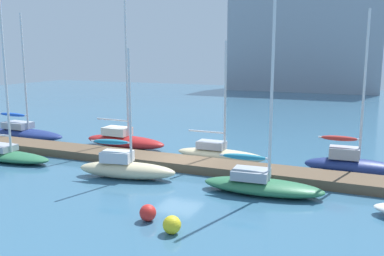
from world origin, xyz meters
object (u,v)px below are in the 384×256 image
object	(u,v)px
sailboat_2	(124,139)
harbor_building_distant	(304,40)
sailboat_3	(125,167)
sailboat_6	(352,163)
mooring_buoy_red	(148,213)
sailboat_0	(24,131)
sailboat_5	(261,183)
mooring_buoy_yellow	(172,225)
sailboat_1	(7,153)
sailboat_4	(219,153)

from	to	relation	value
sailboat_2	harbor_building_distant	bearing A→B (deg)	87.19
sailboat_2	sailboat_3	distance (m)	7.48
sailboat_6	mooring_buoy_red	bearing A→B (deg)	-127.90
sailboat_0	sailboat_5	world-z (taller)	sailboat_5
sailboat_3	sailboat_5	world-z (taller)	sailboat_5
mooring_buoy_red	mooring_buoy_yellow	xyz separation A→B (m)	(1.41, -0.70, 0.01)
sailboat_0	sailboat_5	bearing A→B (deg)	-13.07
sailboat_2	mooring_buoy_red	world-z (taller)	sailboat_2
sailboat_1	sailboat_6	world-z (taller)	sailboat_1
sailboat_1	harbor_building_distant	size ratio (longest dim) A/B	0.40
sailboat_4	sailboat_5	xyz separation A→B (m)	(3.97, -5.14, 0.05)
sailboat_1	mooring_buoy_red	size ratio (longest dim) A/B	14.61
sailboat_5	sailboat_6	world-z (taller)	sailboat_5
sailboat_3	sailboat_4	bearing A→B (deg)	48.57
mooring_buoy_red	harbor_building_distant	world-z (taller)	harbor_building_distant
sailboat_0	sailboat_2	size ratio (longest dim) A/B	0.90
sailboat_1	mooring_buoy_red	xyz separation A→B (m)	(12.72, -4.82, -0.13)
sailboat_6	harbor_building_distant	size ratio (longest dim) A/B	0.35
sailboat_3	sailboat_4	size ratio (longest dim) A/B	0.93
sailboat_4	harbor_building_distant	world-z (taller)	harbor_building_distant
sailboat_1	sailboat_6	bearing A→B (deg)	14.75
sailboat_6	sailboat_1	bearing A→B (deg)	-167.81
mooring_buoy_red	harbor_building_distant	bearing A→B (deg)	93.48
mooring_buoy_yellow	harbor_building_distant	distance (m)	63.29
sailboat_0	sailboat_1	bearing A→B (deg)	-51.27
sailboat_0	harbor_building_distant	xyz separation A→B (m)	(13.19, 51.33, 8.15)
sailboat_3	sailboat_5	distance (m)	7.31
mooring_buoy_red	mooring_buoy_yellow	size ratio (longest dim) A/B	0.98
sailboat_6	harbor_building_distant	bearing A→B (deg)	99.25
sailboat_1	mooring_buoy_red	bearing A→B (deg)	-20.85
sailboat_0	sailboat_1	world-z (taller)	sailboat_1
sailboat_6	mooring_buoy_red	world-z (taller)	sailboat_6
sailboat_1	harbor_building_distant	distance (m)	58.28
sailboat_3	sailboat_5	size ratio (longest dim) A/B	0.70
mooring_buoy_yellow	mooring_buoy_red	bearing A→B (deg)	153.72
sailboat_4	harbor_building_distant	distance (m)	52.39
mooring_buoy_yellow	harbor_building_distant	xyz separation A→B (m)	(-5.17, 62.52, 8.36)
harbor_building_distant	sailboat_1	bearing A→B (deg)	-98.93
sailboat_4	sailboat_5	world-z (taller)	sailboat_5
mooring_buoy_yellow	harbor_building_distant	size ratio (longest dim) A/B	0.03
sailboat_0	mooring_buoy_yellow	xyz separation A→B (m)	(18.36, -11.19, -0.21)
sailboat_6	sailboat_2	bearing A→B (deg)	174.24
sailboat_6	mooring_buoy_red	distance (m)	12.35
sailboat_0	mooring_buoy_red	world-z (taller)	sailboat_0
mooring_buoy_yellow	sailboat_5	bearing A→B (deg)	71.61
sailboat_6	sailboat_4	bearing A→B (deg)	176.62
sailboat_5	mooring_buoy_red	distance (m)	6.03
mooring_buoy_red	harbor_building_distant	size ratio (longest dim) A/B	0.03
sailboat_0	sailboat_3	distance (m)	14.23
sailboat_3	harbor_building_distant	world-z (taller)	harbor_building_distant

